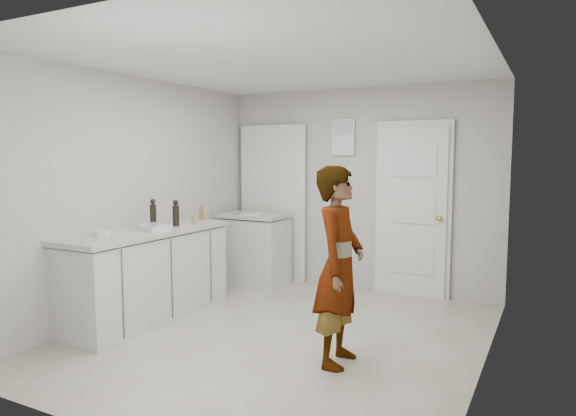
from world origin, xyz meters
The scene contains 12 objects.
ground centered at (0.00, 0.00, 0.00)m, with size 4.00×4.00×0.00m, color #AFA993.
room_shell centered at (-0.17, 1.95, 1.02)m, with size 4.00×4.00×4.00m.
main_counter centered at (-1.45, -0.20, 0.43)m, with size 0.64×1.96×0.93m.
side_counter centered at (-1.25, 1.55, 0.43)m, with size 0.84×0.61×0.93m.
person centered at (0.70, -0.35, 0.79)m, with size 0.58×0.38×1.59m, color silver.
cake_mix_box centered at (-1.43, 0.70, 1.01)m, with size 0.10×0.05×0.16m, color #A07750.
spice_jar centered at (-1.31, 0.39, 0.97)m, with size 0.06×0.06×0.09m, color tan.
oil_cruet_a centered at (-1.36, 0.14, 1.06)m, with size 0.07×0.07×0.28m.
oil_cruet_b centered at (-1.52, -0.03, 1.07)m, with size 0.07×0.07×0.30m.
baking_dish centered at (-1.37, -0.19, 0.95)m, with size 0.37×0.31×0.06m.
egg_bowl centered at (-1.50, -0.74, 0.95)m, with size 0.14×0.14×0.06m.
papers centered at (-1.27, 1.51, 0.93)m, with size 0.24×0.31×0.01m, color white.
Camera 1 is at (2.20, -4.09, 1.66)m, focal length 32.00 mm.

